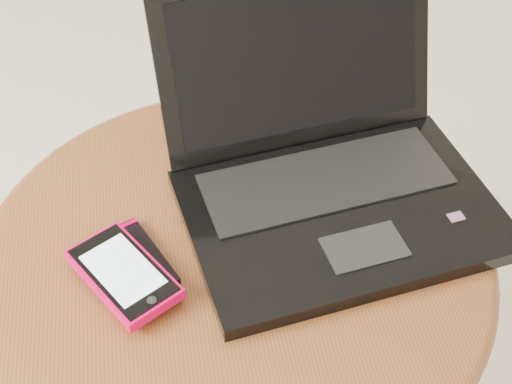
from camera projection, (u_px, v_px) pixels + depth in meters
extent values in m
cylinder|color=#562E1B|center=(238.00, 360.00, 0.96)|extent=(0.09, 0.09, 0.40)
cylinder|color=brown|center=(235.00, 253.00, 0.81)|extent=(0.54, 0.54, 0.03)
torus|color=brown|center=(235.00, 253.00, 0.81)|extent=(0.57, 0.57, 0.03)
cube|color=black|center=(341.00, 213.00, 0.82)|extent=(0.37, 0.28, 0.02)
cube|color=black|center=(326.00, 179.00, 0.85)|extent=(0.30, 0.14, 0.00)
cube|color=black|center=(365.00, 247.00, 0.77)|extent=(0.09, 0.06, 0.00)
cube|color=red|center=(456.00, 217.00, 0.81)|extent=(0.02, 0.02, 0.00)
cube|color=black|center=(298.00, 59.00, 0.85)|extent=(0.34, 0.12, 0.20)
cube|color=black|center=(299.00, 60.00, 0.85)|extent=(0.30, 0.10, 0.17)
cube|color=black|center=(134.00, 260.00, 0.78)|extent=(0.09, 0.12, 0.01)
cube|color=#C30042|center=(114.00, 230.00, 0.80)|extent=(0.05, 0.03, 0.00)
cube|color=#E3014A|center=(124.00, 274.00, 0.75)|extent=(0.12, 0.14, 0.01)
cube|color=black|center=(123.00, 270.00, 0.74)|extent=(0.11, 0.13, 0.00)
cube|color=#CAF8FB|center=(123.00, 269.00, 0.74)|extent=(0.09, 0.10, 0.00)
cylinder|color=black|center=(152.00, 300.00, 0.72)|extent=(0.01, 0.01, 0.00)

